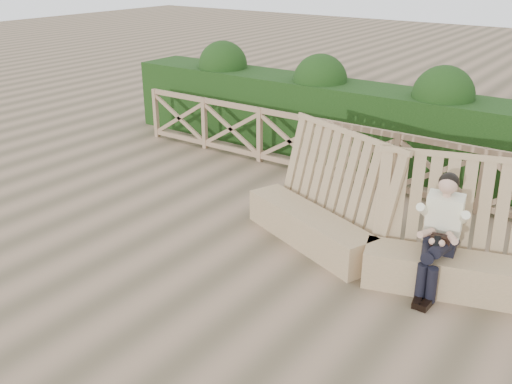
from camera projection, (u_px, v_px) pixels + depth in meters
The scene contains 5 objects.
ground at pixel (239, 263), 7.72m from camera, with size 60.00×60.00×0.00m, color brown.
bench at pixel (382, 236), 7.54m from camera, with size 4.47×1.51×1.62m.
woman at pixel (441, 230), 6.83m from camera, with size 0.46×0.93×1.50m.
guardrail at pixel (358, 155), 10.13m from camera, with size 10.10×0.09×1.10m.
hedge at pixel (386, 129), 10.95m from camera, with size 12.00×1.20×1.50m, color black.
Camera 1 is at (4.11, -5.35, 3.87)m, focal length 40.00 mm.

